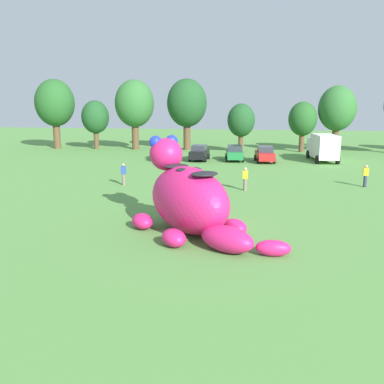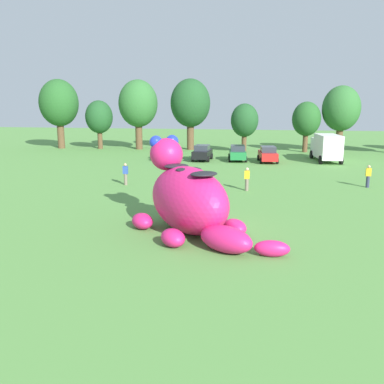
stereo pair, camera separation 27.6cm
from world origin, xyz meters
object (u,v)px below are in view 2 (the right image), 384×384
(spectator_by_cars, at_px, (247,179))
(car_red, at_px, (268,154))
(car_black, at_px, (202,153))
(spectator_mid_field, at_px, (125,174))
(box_truck, at_px, (326,147))
(car_green, at_px, (238,153))
(spectator_near_inflatable, at_px, (368,176))
(giant_inflatable_creature, at_px, (189,199))
(car_blue, at_px, (167,152))

(spectator_by_cars, bearing_deg, car_red, 84.23)
(car_black, relative_size, spectator_mid_field, 2.42)
(car_red, relative_size, box_truck, 0.65)
(car_green, relative_size, spectator_by_cars, 2.49)
(spectator_near_inflatable, distance_m, spectator_mid_field, 18.60)
(giant_inflatable_creature, xyz_separation_m, car_black, (-3.19, 26.36, -0.84))
(car_black, height_order, spectator_by_cars, car_black)
(giant_inflatable_creature, bearing_deg, car_green, 88.53)
(car_green, xyz_separation_m, spectator_mid_field, (-7.73, -15.48, -0.01))
(car_green, height_order, box_truck, box_truck)
(car_black, bearing_deg, spectator_mid_field, -104.31)
(car_black, distance_m, car_red, 7.17)
(car_black, height_order, spectator_mid_field, car_black)
(spectator_by_cars, bearing_deg, car_black, 109.60)
(car_green, bearing_deg, car_red, -10.46)
(spectator_near_inflatable, height_order, spectator_mid_field, same)
(car_green, relative_size, spectator_near_inflatable, 2.49)
(car_black, distance_m, car_green, 3.89)
(box_truck, height_order, spectator_by_cars, box_truck)
(giant_inflatable_creature, height_order, spectator_by_cars, giant_inflatable_creature)
(car_black, relative_size, box_truck, 0.63)
(spectator_mid_field, height_order, spectator_by_cars, same)
(giant_inflatable_creature, bearing_deg, car_blue, 105.19)
(giant_inflatable_creature, relative_size, car_blue, 1.97)
(box_truck, bearing_deg, car_green, -173.02)
(box_truck, bearing_deg, car_black, -173.50)
(giant_inflatable_creature, relative_size, spectator_near_inflatable, 4.74)
(box_truck, distance_m, spectator_mid_field, 24.00)
(car_red, bearing_deg, car_green, 169.54)
(spectator_by_cars, bearing_deg, car_blue, 121.44)
(car_black, bearing_deg, car_green, 5.32)
(car_black, xyz_separation_m, spectator_near_inflatable, (14.62, -12.98, -0.01))
(box_truck, relative_size, spectator_by_cars, 3.85)
(car_green, distance_m, car_red, 3.35)
(spectator_near_inflatable, bearing_deg, giant_inflatable_creature, -130.50)
(giant_inflatable_creature, height_order, car_black, giant_inflatable_creature)
(spectator_mid_field, relative_size, spectator_by_cars, 1.00)
(car_black, relative_size, car_red, 0.97)
(car_blue, height_order, car_red, same)
(car_green, distance_m, box_truck, 9.64)
(giant_inflatable_creature, bearing_deg, spectator_mid_field, 122.07)
(car_black, xyz_separation_m, car_red, (7.17, -0.25, 0.00))
(spectator_mid_field, distance_m, spectator_by_cars, 9.48)
(car_black, relative_size, car_green, 0.97)
(car_red, height_order, spectator_mid_field, car_red)
(car_black, bearing_deg, spectator_near_inflatable, -41.59)
(giant_inflatable_creature, height_order, spectator_mid_field, giant_inflatable_creature)
(car_green, distance_m, spectator_mid_field, 17.30)
(car_red, distance_m, spectator_near_inflatable, 14.75)
(giant_inflatable_creature, xyz_separation_m, box_truck, (10.22, 27.89, -0.10))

